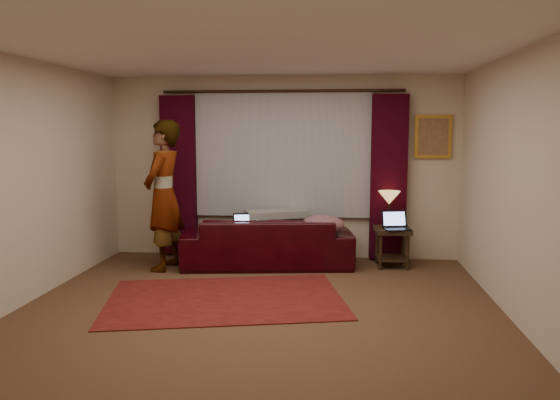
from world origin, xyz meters
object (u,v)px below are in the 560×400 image
object	(u,v)px
laptop_table	(397,221)
person	(164,196)
sofa	(268,232)
end_table	(392,247)
laptop_sofa	(247,225)
tiffany_lamp	(389,209)

from	to	relation	value
laptop_table	person	bearing A→B (deg)	172.67
laptop_table	sofa	bearing A→B (deg)	166.14
end_table	person	xyz separation A→B (m)	(-3.02, -0.42, 0.72)
sofa	laptop_sofa	world-z (taller)	sofa
laptop_sofa	laptop_table	xyz separation A→B (m)	(1.98, 0.16, 0.06)
sofa	end_table	xyz separation A→B (m)	(1.68, 0.10, -0.19)
laptop_table	end_table	bearing A→B (deg)	95.93
tiffany_lamp	end_table	bearing A→B (deg)	-75.60
sofa	end_table	size ratio (longest dim) A/B	4.27
sofa	tiffany_lamp	xyz separation A→B (m)	(1.64, 0.25, 0.31)
laptop_sofa	person	xyz separation A→B (m)	(-1.08, -0.13, 0.39)
person	tiffany_lamp	bearing A→B (deg)	107.64
sofa	laptop_sofa	bearing A→B (deg)	29.70
laptop_table	person	xyz separation A→B (m)	(-3.06, -0.29, 0.33)
person	end_table	bearing A→B (deg)	104.62
laptop_sofa	tiffany_lamp	size ratio (longest dim) A/B	0.82
laptop_sofa	laptop_table	distance (m)	1.99
tiffany_lamp	laptop_table	world-z (taller)	tiffany_lamp
tiffany_lamp	person	distance (m)	3.04
laptop_table	laptop_sofa	bearing A→B (deg)	171.81
laptop_sofa	sofa	bearing A→B (deg)	25.62
laptop_sofa	laptop_table	world-z (taller)	laptop_table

